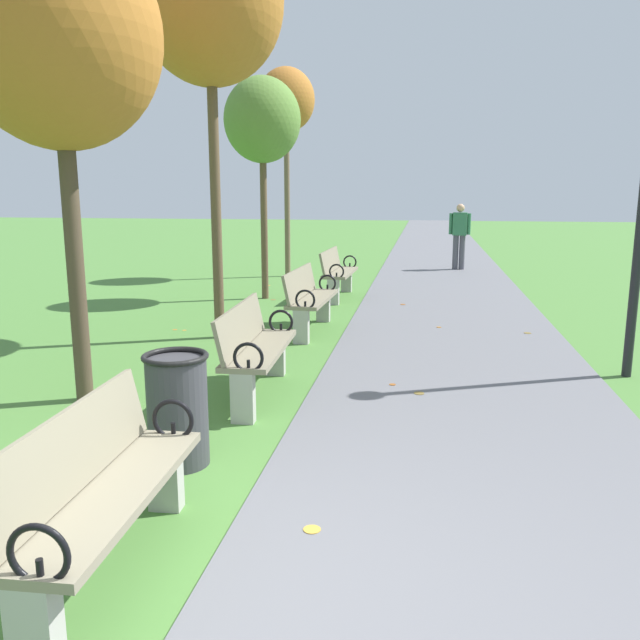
{
  "coord_description": "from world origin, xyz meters",
  "views": [
    {
      "loc": [
        1.1,
        -2.71,
        2.0
      ],
      "look_at": [
        -0.05,
        4.31,
        0.55
      ],
      "focal_mm": 36.23,
      "sensor_mm": 36.0,
      "label": 1
    }
  ],
  "objects_px": {
    "park_bench_4": "(338,272)",
    "trash_bin": "(178,409)",
    "tree_2": "(58,36)",
    "tree_4": "(262,121)",
    "tree_5": "(286,102)",
    "park_bench_3": "(309,298)",
    "tree_3": "(209,3)",
    "pedestrian_walking": "(460,233)",
    "park_bench_2": "(255,348)",
    "park_bench_1": "(101,490)"
  },
  "relations": [
    {
      "from": "park_bench_4",
      "to": "trash_bin",
      "type": "bearing_deg",
      "value": -91.11
    },
    {
      "from": "trash_bin",
      "to": "tree_2",
      "type": "bearing_deg",
      "value": 139.13
    },
    {
      "from": "park_bench_4",
      "to": "tree_4",
      "type": "bearing_deg",
      "value": -167.95
    },
    {
      "from": "tree_5",
      "to": "trash_bin",
      "type": "distance_m",
      "value": 11.07
    },
    {
      "from": "park_bench_3",
      "to": "trash_bin",
      "type": "bearing_deg",
      "value": -91.83
    },
    {
      "from": "park_bench_3",
      "to": "tree_2",
      "type": "distance_m",
      "value": 4.66
    },
    {
      "from": "park_bench_3",
      "to": "tree_3",
      "type": "relative_size",
      "value": 0.3
    },
    {
      "from": "tree_4",
      "to": "pedestrian_walking",
      "type": "bearing_deg",
      "value": 52.97
    },
    {
      "from": "park_bench_2",
      "to": "tree_2",
      "type": "distance_m",
      "value": 3.25
    },
    {
      "from": "park_bench_2",
      "to": "park_bench_4",
      "type": "distance_m",
      "value": 5.93
    },
    {
      "from": "park_bench_4",
      "to": "tree_5",
      "type": "bearing_deg",
      "value": 118.72
    },
    {
      "from": "park_bench_3",
      "to": "pedestrian_walking",
      "type": "xyz_separation_m",
      "value": [
        2.42,
        7.64,
        0.44
      ]
    },
    {
      "from": "tree_3",
      "to": "tree_5",
      "type": "relative_size",
      "value": 1.14
    },
    {
      "from": "tree_3",
      "to": "trash_bin",
      "type": "distance_m",
      "value": 5.67
    },
    {
      "from": "tree_3",
      "to": "tree_2",
      "type": "bearing_deg",
      "value": -99.1
    },
    {
      "from": "park_bench_3",
      "to": "tree_4",
      "type": "distance_m",
      "value": 4.02
    },
    {
      "from": "tree_3",
      "to": "tree_4",
      "type": "bearing_deg",
      "value": 93.01
    },
    {
      "from": "tree_5",
      "to": "park_bench_4",
      "type": "bearing_deg",
      "value": -61.28
    },
    {
      "from": "park_bench_2",
      "to": "park_bench_4",
      "type": "xyz_separation_m",
      "value": [
        -0.0,
        5.93,
        0.0
      ]
    },
    {
      "from": "park_bench_4",
      "to": "tree_3",
      "type": "height_order",
      "value": "tree_3"
    },
    {
      "from": "pedestrian_walking",
      "to": "trash_bin",
      "type": "height_order",
      "value": "pedestrian_walking"
    },
    {
      "from": "park_bench_3",
      "to": "pedestrian_walking",
      "type": "relative_size",
      "value": 1.0
    },
    {
      "from": "park_bench_3",
      "to": "tree_3",
      "type": "xyz_separation_m",
      "value": [
        -1.15,
        -0.57,
        3.78
      ]
    },
    {
      "from": "pedestrian_walking",
      "to": "tree_2",
      "type": "bearing_deg",
      "value": -110.07
    },
    {
      "from": "park_bench_4",
      "to": "trash_bin",
      "type": "distance_m",
      "value": 7.57
    },
    {
      "from": "tree_2",
      "to": "tree_4",
      "type": "relative_size",
      "value": 1.09
    },
    {
      "from": "tree_4",
      "to": "park_bench_2",
      "type": "bearing_deg",
      "value": -76.85
    },
    {
      "from": "tree_5",
      "to": "trash_bin",
      "type": "xyz_separation_m",
      "value": [
        1.41,
        -10.42,
        -3.47
      ]
    },
    {
      "from": "park_bench_2",
      "to": "pedestrian_walking",
      "type": "xyz_separation_m",
      "value": [
        2.42,
        10.61,
        0.44
      ]
    },
    {
      "from": "park_bench_2",
      "to": "trash_bin",
      "type": "bearing_deg",
      "value": -95.11
    },
    {
      "from": "park_bench_1",
      "to": "park_bench_3",
      "type": "relative_size",
      "value": 1.0
    },
    {
      "from": "park_bench_1",
      "to": "park_bench_4",
      "type": "xyz_separation_m",
      "value": [
        -0.0,
        8.98,
        0.0
      ]
    },
    {
      "from": "park_bench_2",
      "to": "tree_2",
      "type": "bearing_deg",
      "value": -166.14
    },
    {
      "from": "tree_2",
      "to": "tree_3",
      "type": "bearing_deg",
      "value": 80.9
    },
    {
      "from": "park_bench_4",
      "to": "pedestrian_walking",
      "type": "distance_m",
      "value": 5.29
    },
    {
      "from": "park_bench_1",
      "to": "park_bench_2",
      "type": "height_order",
      "value": "same"
    },
    {
      "from": "tree_3",
      "to": "tree_5",
      "type": "height_order",
      "value": "tree_3"
    },
    {
      "from": "tree_2",
      "to": "park_bench_3",
      "type": "bearing_deg",
      "value": 64.6
    },
    {
      "from": "tree_3",
      "to": "pedestrian_walking",
      "type": "xyz_separation_m",
      "value": [
        3.57,
        8.21,
        -3.34
      ]
    },
    {
      "from": "park_bench_3",
      "to": "park_bench_4",
      "type": "distance_m",
      "value": 2.96
    },
    {
      "from": "park_bench_1",
      "to": "tree_3",
      "type": "distance_m",
      "value": 6.73
    },
    {
      "from": "tree_3",
      "to": "park_bench_1",
      "type": "bearing_deg",
      "value": -78.12
    },
    {
      "from": "tree_4",
      "to": "tree_5",
      "type": "distance_m",
      "value": 3.22
    },
    {
      "from": "park_bench_2",
      "to": "tree_4",
      "type": "bearing_deg",
      "value": 103.15
    },
    {
      "from": "park_bench_3",
      "to": "tree_5",
      "type": "xyz_separation_m",
      "value": [
        -1.56,
        5.8,
        3.41
      ]
    },
    {
      "from": "park_bench_1",
      "to": "trash_bin",
      "type": "distance_m",
      "value": 1.42
    },
    {
      "from": "park_bench_1",
      "to": "tree_5",
      "type": "xyz_separation_m",
      "value": [
        -1.56,
        11.83,
        3.41
      ]
    },
    {
      "from": "park_bench_1",
      "to": "park_bench_3",
      "type": "height_order",
      "value": "same"
    },
    {
      "from": "park_bench_3",
      "to": "trash_bin",
      "type": "xyz_separation_m",
      "value": [
        -0.15,
        -4.61,
        -0.06
      ]
    },
    {
      "from": "tree_5",
      "to": "pedestrian_walking",
      "type": "xyz_separation_m",
      "value": [
        3.98,
        1.84,
        -2.96
      ]
    }
  ]
}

